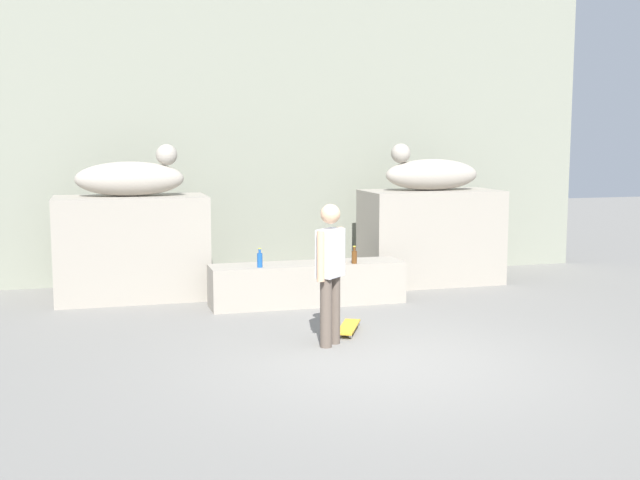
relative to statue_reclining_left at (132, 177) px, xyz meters
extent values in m
plane|color=slate|center=(2.40, -4.38, -1.84)|extent=(40.00, 40.00, 0.00)
cube|color=gray|center=(2.40, 1.52, 0.72)|extent=(11.65, 0.60, 5.11)
cube|color=gray|center=(-0.04, 0.00, -1.06)|extent=(2.25, 1.15, 1.55)
cube|color=gray|center=(4.84, 0.00, -1.06)|extent=(2.25, 1.15, 1.55)
ellipsoid|color=#A0978A|center=(-0.04, 0.00, -0.02)|extent=(1.64, 0.68, 0.52)
sphere|color=#A0978A|center=(0.51, -0.04, 0.33)|extent=(0.32, 0.32, 0.32)
ellipsoid|color=#A0978A|center=(4.84, 0.00, -0.02)|extent=(1.61, 0.60, 0.52)
sphere|color=#A0978A|center=(4.29, 0.02, 0.33)|extent=(0.32, 0.32, 0.32)
cube|color=gray|center=(2.40, -1.14, -1.53)|extent=(2.85, 0.64, 0.61)
cylinder|color=brown|center=(1.99, -3.53, -1.43)|extent=(0.14, 0.14, 0.82)
cylinder|color=brown|center=(2.14, -3.39, -1.43)|extent=(0.14, 0.14, 0.82)
cube|color=silver|center=(2.07, -3.46, -0.74)|extent=(0.40, 0.39, 0.56)
sphere|color=tan|center=(2.07, -3.46, -0.28)|extent=(0.23, 0.23, 0.23)
cylinder|color=tan|center=(1.91, -3.62, -0.75)|extent=(0.09, 0.09, 0.58)
cylinder|color=tan|center=(2.23, -3.30, -0.75)|extent=(0.09, 0.09, 0.58)
cube|color=gold|center=(2.47, -2.91, -1.77)|extent=(0.53, 0.81, 0.02)
cylinder|color=white|center=(2.54, -2.61, -1.81)|extent=(0.05, 0.06, 0.06)
cylinder|color=white|center=(2.66, -2.67, -1.81)|extent=(0.05, 0.06, 0.06)
cylinder|color=white|center=(2.27, -3.15, -1.81)|extent=(0.05, 0.06, 0.06)
cylinder|color=white|center=(2.40, -3.21, -1.81)|extent=(0.05, 0.06, 0.06)
cylinder|color=orange|center=(2.86, -1.17, -1.13)|extent=(0.08, 0.08, 0.20)
cylinder|color=orange|center=(2.86, -1.17, -1.00)|extent=(0.03, 0.03, 0.06)
cylinder|color=yellow|center=(2.86, -1.17, -0.96)|extent=(0.04, 0.04, 0.01)
cylinder|color=#194C99|center=(1.66, -1.33, -1.13)|extent=(0.08, 0.08, 0.20)
cylinder|color=#194C99|center=(1.66, -1.33, -1.00)|extent=(0.03, 0.03, 0.06)
cylinder|color=yellow|center=(1.66, -1.33, -0.96)|extent=(0.04, 0.04, 0.01)
cylinder|color=#593314|center=(3.05, -1.36, -1.13)|extent=(0.08, 0.08, 0.19)
cylinder|color=#593314|center=(3.05, -1.36, -1.01)|extent=(0.04, 0.04, 0.06)
cylinder|color=yellow|center=(3.05, -1.36, -0.98)|extent=(0.04, 0.04, 0.01)
camera|label=1|loc=(-0.55, -12.30, 0.61)|focal=45.02mm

